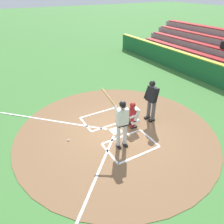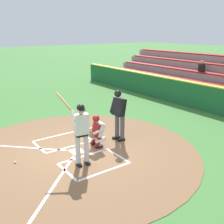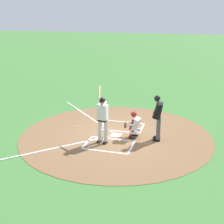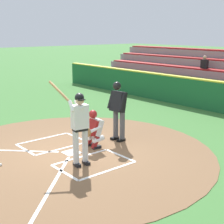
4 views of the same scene
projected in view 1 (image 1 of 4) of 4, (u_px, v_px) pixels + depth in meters
The scene contains 7 objects.
ground_plane at pixel (116, 131), 8.63m from camera, with size 120.00×120.00×0.00m, color #427A38.
dirt_circle at pixel (116, 131), 8.62m from camera, with size 8.00×8.00×0.01m, color brown.
home_plate_and_chalk at pixel (97, 137), 8.24m from camera, with size 7.93×4.91×0.01m.
batter at pixel (122, 121), 7.28m from camera, with size 1.01×0.61×2.13m.
catcher at pixel (133, 114), 8.62m from camera, with size 0.59×0.66×1.13m.
plate_umpire at pixel (152, 98), 8.81m from camera, with size 0.60×0.44×1.86m.
baseball at pixel (68, 140), 8.06m from camera, with size 0.07×0.07×0.07m, color white.
Camera 1 is at (-5.97, 3.64, 5.11)m, focal length 33.81 mm.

